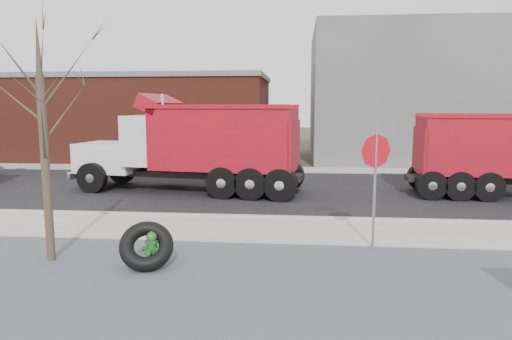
# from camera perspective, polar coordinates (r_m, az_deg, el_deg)

# --- Properties ---
(ground) EXTENTS (120.00, 120.00, 0.00)m
(ground) POSITION_cam_1_polar(r_m,az_deg,el_deg) (12.42, -4.93, -7.74)
(ground) COLOR #383328
(ground) RESTS_ON ground
(gravel_verge) EXTENTS (60.00, 5.00, 0.03)m
(gravel_verge) POSITION_cam_1_polar(r_m,az_deg,el_deg) (9.17, -8.94, -13.54)
(gravel_verge) COLOR slate
(gravel_verge) RESTS_ON ground
(sidewalk) EXTENTS (60.00, 2.50, 0.06)m
(sidewalk) POSITION_cam_1_polar(r_m,az_deg,el_deg) (12.65, -4.72, -7.31)
(sidewalk) COLOR #9E9B93
(sidewalk) RESTS_ON ground
(curb) EXTENTS (60.00, 0.15, 0.11)m
(curb) POSITION_cam_1_polar(r_m,az_deg,el_deg) (13.88, -3.78, -5.80)
(curb) COLOR #9E9B93
(curb) RESTS_ON ground
(road) EXTENTS (60.00, 9.40, 0.02)m
(road) POSITION_cam_1_polar(r_m,az_deg,el_deg) (18.49, -1.44, -2.43)
(road) COLOR black
(road) RESTS_ON ground
(far_sidewalk) EXTENTS (60.00, 2.00, 0.06)m
(far_sidewalk) POSITION_cam_1_polar(r_m,az_deg,el_deg) (24.08, 0.16, 0.08)
(far_sidewalk) COLOR #9E9B93
(far_sidewalk) RESTS_ON ground
(building_grey) EXTENTS (12.00, 10.00, 8.00)m
(building_grey) POSITION_cam_1_polar(r_m,az_deg,el_deg) (30.53, 18.54, 8.82)
(building_grey) COLOR gray
(building_grey) RESTS_ON ground
(building_brick) EXTENTS (20.20, 8.20, 5.30)m
(building_brick) POSITION_cam_1_polar(r_m,az_deg,el_deg) (31.23, -17.66, 6.36)
(building_brick) COLOR maroon
(building_brick) RESTS_ON ground
(bare_tree) EXTENTS (3.20, 3.20, 5.20)m
(bare_tree) POSITION_cam_1_polar(r_m,az_deg,el_deg) (10.61, -25.21, 6.87)
(bare_tree) COLOR #382D23
(bare_tree) RESTS_ON ground
(fire_hydrant) EXTENTS (0.44, 0.43, 0.78)m
(fire_hydrant) POSITION_cam_1_polar(r_m,az_deg,el_deg) (9.93, -12.89, -9.86)
(fire_hydrant) COLOR #2E6F2A
(fire_hydrant) RESTS_ON ground
(truck_tire) EXTENTS (1.33, 1.22, 1.04)m
(truck_tire) POSITION_cam_1_polar(r_m,az_deg,el_deg) (9.84, -13.54, -9.22)
(truck_tire) COLOR black
(truck_tire) RESTS_ON ground
(stop_sign) EXTENTS (0.73, 0.40, 2.98)m
(stop_sign) POSITION_cam_1_polar(r_m,az_deg,el_deg) (10.88, 14.71, 0.61)
(stop_sign) COLOR gray
(stop_sign) RESTS_ON ground
(dump_truck_red_b) EXTENTS (9.08, 3.62, 3.77)m
(dump_truck_red_b) POSITION_cam_1_polar(r_m,az_deg,el_deg) (17.90, -7.49, 3.32)
(dump_truck_red_b) COLOR black
(dump_truck_red_b) RESTS_ON ground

